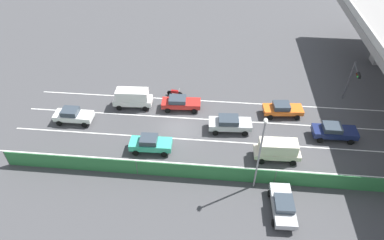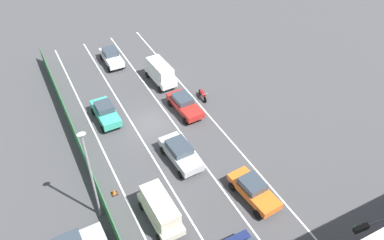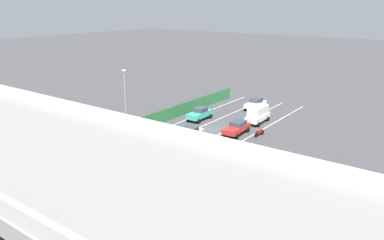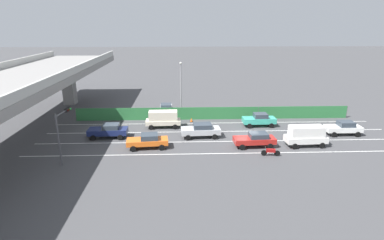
{
  "view_description": "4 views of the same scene",
  "coord_description": "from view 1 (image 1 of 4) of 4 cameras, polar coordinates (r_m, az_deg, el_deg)",
  "views": [
    {
      "loc": [
        27.51,
        4.03,
        24.66
      ],
      "look_at": [
        1.1,
        1.54,
        2.19
      ],
      "focal_mm": 31.24,
      "sensor_mm": 36.0,
      "label": 1
    },
    {
      "loc": [
        9.29,
        26.16,
        23.37
      ],
      "look_at": [
        -2.32,
        3.56,
        2.14
      ],
      "focal_mm": 35.99,
      "sensor_mm": 36.0,
      "label": 2
    },
    {
      "loc": [
        -25.21,
        38.62,
        15.44
      ],
      "look_at": [
        0.23,
        4.07,
        2.22
      ],
      "focal_mm": 35.35,
      "sensor_mm": 36.0,
      "label": 3
    },
    {
      "loc": [
        -35.44,
        7.93,
        13.15
      ],
      "look_at": [
        0.24,
        6.6,
        2.03
      ],
      "focal_mm": 29.21,
      "sensor_mm": 36.0,
      "label": 4
    }
  ],
  "objects": [
    {
      "name": "parked_wagon_silver",
      "position": [
        30.22,
        15.28,
        -13.83
      ],
      "size": [
        4.44,
        2.12,
        1.52
      ],
      "color": "#B2B5B7",
      "rests_on": "ground"
    },
    {
      "name": "street_lamp",
      "position": [
        28.52,
        11.6,
        -4.87
      ],
      "size": [
        0.6,
        0.36,
        8.06
      ],
      "color": "gray",
      "rests_on": "ground"
    },
    {
      "name": "car_sedan_silver",
      "position": [
        36.52,
        6.45,
        -0.55
      ],
      "size": [
        2.27,
        4.75,
        1.69
      ],
      "color": "#B7BABC",
      "rests_on": "ground"
    },
    {
      "name": "green_fence",
      "position": [
        31.4,
        2.23,
        -8.96
      ],
      "size": [
        0.1,
        38.72,
        1.78
      ],
      "color": "#2D753D",
      "rests_on": "ground"
    },
    {
      "name": "traffic_light",
      "position": [
        42.72,
        25.79,
        6.55
      ],
      "size": [
        3.07,
        0.63,
        5.18
      ],
      "color": "#47474C",
      "rests_on": "ground"
    },
    {
      "name": "car_sedan_navy",
      "position": [
        38.43,
        23.08,
        -1.75
      ],
      "size": [
        2.06,
        4.62,
        1.69
      ],
      "color": "navy",
      "rests_on": "ground"
    },
    {
      "name": "lane_line_mid_right",
      "position": [
        35.67,
        2.73,
        -3.52
      ],
      "size": [
        0.14,
        42.62,
        0.01
      ],
      "primitive_type": "cube",
      "color": "silver",
      "rests_on": "ground"
    },
    {
      "name": "motorcycle",
      "position": [
        41.69,
        -2.98,
        4.73
      ],
      "size": [
        0.6,
        1.95,
        0.93
      ],
      "color": "black",
      "rests_on": "ground"
    },
    {
      "name": "lane_line_right_edge",
      "position": [
        33.23,
        2.38,
        -7.67
      ],
      "size": [
        0.14,
        42.62,
        0.01
      ],
      "primitive_type": "cube",
      "color": "silver",
      "rests_on": "ground"
    },
    {
      "name": "car_taxi_teal",
      "position": [
        34.24,
        -7.11,
        -3.99
      ],
      "size": [
        2.01,
        4.32,
        1.74
      ],
      "color": "teal",
      "rests_on": "ground"
    },
    {
      "name": "lane_line_left_edge",
      "position": [
        41.0,
        3.3,
        3.23
      ],
      "size": [
        0.14,
        42.62,
        0.01
      ],
      "primitive_type": "cube",
      "color": "silver",
      "rests_on": "ground"
    },
    {
      "name": "lane_line_mid_left",
      "position": [
        38.27,
        3.03,
        0.09
      ],
      "size": [
        0.14,
        42.62,
        0.01
      ],
      "primitive_type": "cube",
      "color": "silver",
      "rests_on": "ground"
    },
    {
      "name": "car_taxi_orange",
      "position": [
        39.72,
        15.18,
        1.85
      ],
      "size": [
        2.28,
        4.61,
        1.59
      ],
      "color": "orange",
      "rests_on": "ground"
    },
    {
      "name": "ground_plane",
      "position": [
        37.16,
        -2.21,
        -1.34
      ],
      "size": [
        300.0,
        300.0,
        0.0
      ],
      "primitive_type": "plane",
      "color": "#424244"
    },
    {
      "name": "car_sedan_red",
      "position": [
        39.27,
        -2.01,
        2.98
      ],
      "size": [
        2.14,
        4.63,
        1.59
      ],
      "color": "red",
      "rests_on": "ground"
    },
    {
      "name": "car_sedan_white",
      "position": [
        39.7,
        -19.68,
        0.79
      ],
      "size": [
        1.94,
        4.28,
        1.7
      ],
      "color": "white",
      "rests_on": "ground"
    },
    {
      "name": "car_van_cream",
      "position": [
        34.01,
        14.41,
        -4.84
      ],
      "size": [
        2.06,
        4.56,
        2.22
      ],
      "color": "beige",
      "rests_on": "ground"
    },
    {
      "name": "traffic_cone",
      "position": [
        32.67,
        7.92,
        -8.54
      ],
      "size": [
        0.47,
        0.47,
        0.6
      ],
      "color": "orange",
      "rests_on": "ground"
    },
    {
      "name": "car_van_white",
      "position": [
        40.03,
        -10.12,
        3.84
      ],
      "size": [
        2.11,
        4.6,
        2.3
      ],
      "color": "silver",
      "rests_on": "ground"
    }
  ]
}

